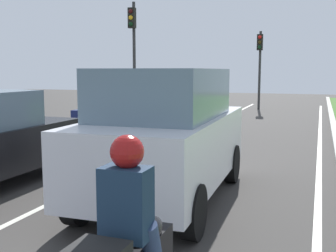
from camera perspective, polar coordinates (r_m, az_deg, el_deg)
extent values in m
plane|color=#383533|center=(13.14, 4.08, -2.31)|extent=(60.00, 60.00, 0.00)
cube|color=silver|center=(13.35, 1.19, -2.12)|extent=(0.12, 32.00, 0.01)
cube|color=silver|center=(12.65, 19.97, -3.12)|extent=(0.12, 32.00, 0.01)
cube|color=silver|center=(7.22, -0.12, -2.97)|extent=(2.05, 4.56, 1.10)
cube|color=slate|center=(6.97, -0.51, 4.52)|extent=(1.79, 2.75, 0.80)
cylinder|color=black|center=(9.03, -2.34, -4.39)|extent=(0.25, 0.77, 0.76)
cylinder|color=black|center=(8.59, 8.70, -5.10)|extent=(0.25, 0.77, 0.76)
cylinder|color=black|center=(6.35, -12.21, -9.75)|extent=(0.25, 0.77, 0.76)
cylinder|color=black|center=(5.70, 3.48, -11.61)|extent=(0.25, 0.77, 0.76)
cylinder|color=black|center=(10.48, -21.62, -3.58)|extent=(0.22, 0.64, 0.64)
cylinder|color=black|center=(9.50, -14.26, -4.40)|extent=(0.22, 0.64, 0.64)
cube|color=navy|center=(13.73, -6.00, 1.04)|extent=(1.65, 3.70, 0.80)
cube|color=slate|center=(13.44, -6.52, 4.06)|extent=(1.48, 1.90, 0.68)
cylinder|color=black|center=(15.23, -6.45, 0.16)|extent=(0.22, 0.60, 0.60)
cylinder|color=black|center=(14.62, -1.15, -0.10)|extent=(0.22, 0.60, 0.60)
cylinder|color=black|center=(13.05, -11.39, -1.18)|extent=(0.22, 0.60, 0.60)
cylinder|color=black|center=(12.33, -5.40, -1.56)|extent=(0.22, 0.60, 0.60)
ellipsoid|color=black|center=(3.94, -3.06, -14.02)|extent=(0.28, 0.50, 0.24)
cube|color=#192D47|center=(3.47, -5.73, -10.42)|extent=(0.40, 0.26, 0.60)
sphere|color=maroon|center=(3.39, -5.61, -3.52)|extent=(0.28, 0.28, 0.28)
cylinder|color=navy|center=(3.78, -7.25, -15.08)|extent=(0.16, 0.29, 0.45)
cylinder|color=navy|center=(3.64, -2.30, -15.89)|extent=(0.16, 0.29, 0.45)
cylinder|color=#2D2D2D|center=(19.52, -4.62, 8.77)|extent=(0.14, 0.14, 5.34)
cube|color=black|center=(19.48, -4.94, 14.47)|extent=(0.32, 0.24, 0.90)
sphere|color=#3F0F0F|center=(19.40, -5.12, 15.33)|extent=(0.20, 0.20, 0.20)
sphere|color=#F2AD19|center=(19.36, -5.11, 14.51)|extent=(0.20, 0.20, 0.20)
sphere|color=black|center=(19.33, -5.10, 13.69)|extent=(0.20, 0.20, 0.20)
cylinder|color=#2D2D2D|center=(24.91, 12.39, 7.37)|extent=(0.14, 0.14, 4.48)
cube|color=black|center=(24.76, 12.43, 11.09)|extent=(0.32, 0.24, 0.90)
sphere|color=red|center=(24.65, 12.41, 11.76)|extent=(0.20, 0.20, 0.20)
sphere|color=#382B0C|center=(24.63, 12.39, 11.11)|extent=(0.20, 0.20, 0.20)
sphere|color=black|center=(24.61, 12.37, 10.46)|extent=(0.20, 0.20, 0.20)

